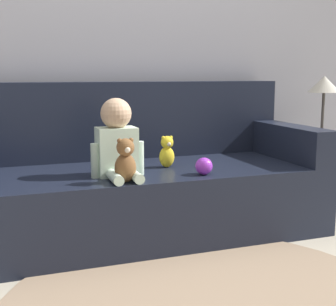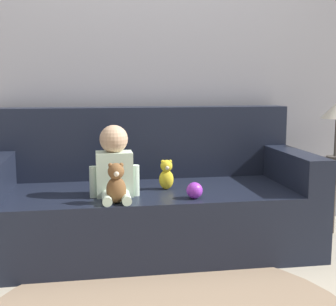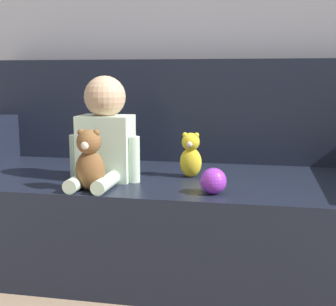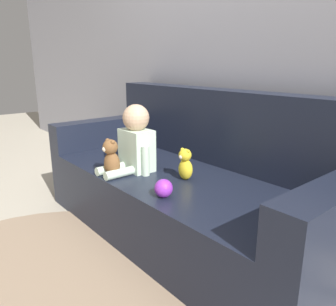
{
  "view_description": "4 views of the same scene",
  "coord_description": "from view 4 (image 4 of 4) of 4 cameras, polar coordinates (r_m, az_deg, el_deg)",
  "views": [
    {
      "loc": [
        -0.8,
        -2.55,
        0.93
      ],
      "look_at": [
        0.12,
        -0.0,
        0.47
      ],
      "focal_mm": 50.0,
      "sensor_mm": 36.0,
      "label": 1
    },
    {
      "loc": [
        -0.37,
        -2.82,
        1.04
      ],
      "look_at": [
        0.1,
        -0.08,
        0.63
      ],
      "focal_mm": 50.0,
      "sensor_mm": 36.0,
      "label": 2
    },
    {
      "loc": [
        0.36,
        -1.91,
        0.81
      ],
      "look_at": [
        0.0,
        -0.1,
        0.5
      ],
      "focal_mm": 50.0,
      "sensor_mm": 36.0,
      "label": 3
    },
    {
      "loc": [
        1.39,
        -1.27,
        1.05
      ],
      "look_at": [
        0.03,
        -0.14,
        0.56
      ],
      "focal_mm": 35.0,
      "sensor_mm": 36.0,
      "label": 4
    }
  ],
  "objects": [
    {
      "name": "plush_toy_side",
      "position": [
        1.86,
        3.03,
        -1.99
      ],
      "size": [
        0.09,
        0.08,
        0.18
      ],
      "color": "yellow",
      "rests_on": "couch"
    },
    {
      "name": "toy_ball",
      "position": [
        1.63,
        -0.78,
        -6.16
      ],
      "size": [
        0.09,
        0.09,
        0.09
      ],
      "color": "purple",
      "rests_on": "couch"
    },
    {
      "name": "person_baby",
      "position": [
        2.0,
        -5.81,
        1.92
      ],
      "size": [
        0.28,
        0.33,
        0.41
      ],
      "color": "silver",
      "rests_on": "couch"
    },
    {
      "name": "wall_back",
      "position": [
        2.28,
        13.27,
        21.46
      ],
      "size": [
        8.0,
        0.05,
        2.6
      ],
      "color": "#93939E",
      "rests_on": "ground_plane"
    },
    {
      "name": "couch",
      "position": [
        2.07,
        3.85,
        -5.7
      ],
      "size": [
        1.99,
        0.87,
        0.88
      ],
      "color": "black",
      "rests_on": "ground_plane"
    },
    {
      "name": "ground_plane",
      "position": [
        2.15,
        2.43,
        -13.64
      ],
      "size": [
        12.0,
        12.0,
        0.0
      ],
      "primitive_type": "plane",
      "color": "#B7AD99"
    },
    {
      "name": "teddy_bear_brown",
      "position": [
        1.94,
        -9.84,
        -0.86
      ],
      "size": [
        0.11,
        0.1,
        0.22
      ],
      "color": "brown",
      "rests_on": "couch"
    },
    {
      "name": "floor_rug",
      "position": [
        1.8,
        -23.38,
        -21.35
      ],
      "size": [
        1.72,
        1.72,
        0.01
      ],
      "color": "gray",
      "rests_on": "ground_plane"
    }
  ]
}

